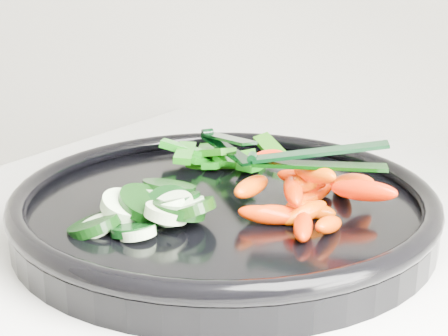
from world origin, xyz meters
The scene contains 6 objects.
veggie_tray centered at (-0.69, 1.63, 0.95)m, with size 0.41×0.41×0.04m.
cucumber_pile centered at (-0.72, 1.57, 0.96)m, with size 0.12×0.14×0.04m.
carrot_pile centered at (-0.62, 1.65, 0.97)m, with size 0.14×0.15×0.05m.
pepper_pile centered at (-0.76, 1.72, 0.96)m, with size 0.13×0.12×0.04m.
tong_carrot centered at (-0.61, 1.65, 1.00)m, with size 0.11×0.06×0.02m.
tong_pepper centered at (-0.74, 1.72, 0.98)m, with size 0.10×0.08×0.02m.
Camera 1 is at (-0.42, 1.19, 1.16)m, focal length 50.00 mm.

